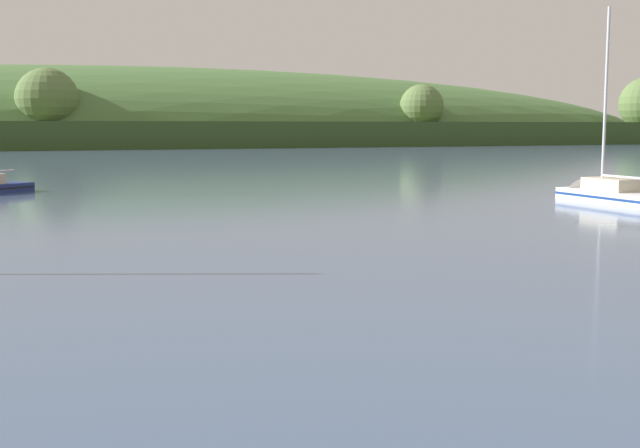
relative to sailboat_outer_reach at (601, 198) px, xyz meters
name	(u,v)px	position (x,y,z in m)	size (l,w,h in m)	color
far_shoreline_hill	(140,142)	(-8.47, 180.43, 0.23)	(427.45, 110.11, 41.77)	#314A21
sailboat_outer_reach	(601,198)	(0.00, 0.00, 0.00)	(3.04, 9.14, 13.81)	white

